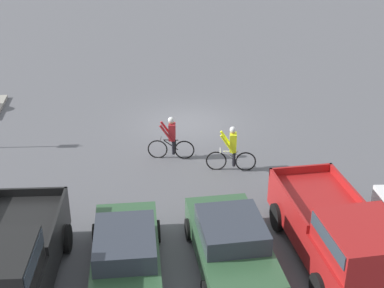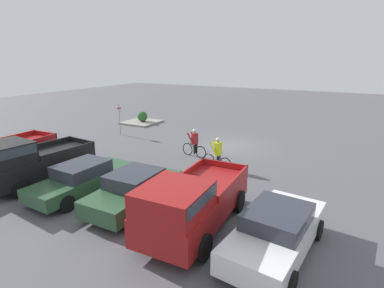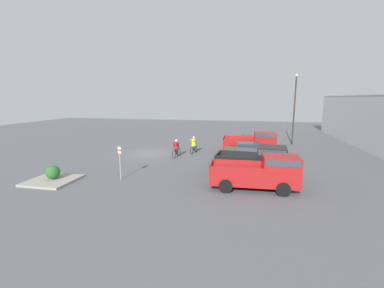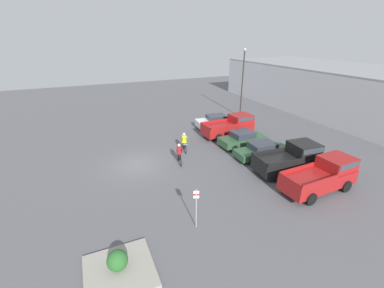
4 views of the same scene
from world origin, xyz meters
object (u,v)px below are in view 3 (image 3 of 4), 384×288
at_px(fire_lane_sign, 120,159).
at_px(pickup_truck_0, 253,142).
at_px(lamppost, 295,105).
at_px(cyclist_1, 194,145).
at_px(cyclist_0, 176,148).
at_px(sedan_1, 248,151).
at_px(pickup_truck_2, 261,172).
at_px(sedan_2, 249,158).
at_px(shrub, 53,172).
at_px(pickup_truck_1, 257,161).
at_px(sedan_0, 251,141).

bearing_deg(fire_lane_sign, pickup_truck_0, 141.02).
relative_size(pickup_truck_0, lamppost, 0.65).
bearing_deg(pickup_truck_0, cyclist_1, -74.13).
distance_m(cyclist_0, cyclist_1, 2.42).
height_order(sedan_1, pickup_truck_2, pickup_truck_2).
xyz_separation_m(sedan_2, cyclist_1, (-3.93, -5.50, 0.15)).
relative_size(pickup_truck_2, shrub, 5.81).
bearing_deg(pickup_truck_1, shrub, -73.42).
distance_m(sedan_0, pickup_truck_1, 11.25).
bearing_deg(cyclist_0, lamppost, 127.64).
distance_m(pickup_truck_1, pickup_truck_2, 2.75).
bearing_deg(cyclist_1, pickup_truck_0, 105.87).
distance_m(sedan_1, pickup_truck_1, 5.68).
height_order(sedan_0, fire_lane_sign, fire_lane_sign).
bearing_deg(sedan_2, fire_lane_sign, -57.05).
relative_size(pickup_truck_0, shrub, 5.82).
relative_size(sedan_1, sedan_2, 0.92).
bearing_deg(sedan_0, pickup_truck_2, 1.76).
xyz_separation_m(sedan_0, sedan_2, (8.40, -0.21, -0.05)).
xyz_separation_m(pickup_truck_1, pickup_truck_2, (2.74, 0.15, -0.03)).
bearing_deg(pickup_truck_1, lamppost, 161.60).
bearing_deg(lamppost, sedan_0, -61.96).
relative_size(sedan_2, cyclist_0, 2.69).
distance_m(cyclist_1, fire_lane_sign, 10.07).
xyz_separation_m(pickup_truck_0, sedan_2, (5.62, -0.43, -0.40)).
distance_m(pickup_truck_0, pickup_truck_1, 8.45).
height_order(sedan_0, sedan_1, sedan_0).
height_order(sedan_0, cyclist_1, cyclist_1).
bearing_deg(sedan_0, cyclist_0, -46.83).
height_order(sedan_1, fire_lane_sign, fire_lane_sign).
bearing_deg(shrub, cyclist_0, 144.49).
bearing_deg(cyclist_1, pickup_truck_2, 32.83).
xyz_separation_m(sedan_0, pickup_truck_0, (2.78, 0.22, 0.36)).
bearing_deg(pickup_truck_2, cyclist_0, -135.21).
height_order(cyclist_0, fire_lane_sign, fire_lane_sign).
distance_m(fire_lane_sign, lamppost, 21.81).
distance_m(sedan_0, shrub, 20.15).
bearing_deg(fire_lane_sign, sedan_1, 134.54).
bearing_deg(shrub, pickup_truck_2, 95.30).
height_order(sedan_2, cyclist_1, cyclist_1).
relative_size(pickup_truck_0, pickup_truck_1, 1.07).
bearing_deg(sedan_2, pickup_truck_0, 175.65).
bearing_deg(shrub, lamppost, 134.66).
bearing_deg(shrub, pickup_truck_0, 132.92).
bearing_deg(pickup_truck_1, pickup_truck_0, -179.63).
bearing_deg(cyclist_1, sedan_0, 128.06).
bearing_deg(shrub, sedan_1, 126.86).
height_order(pickup_truck_0, lamppost, lamppost).
bearing_deg(fire_lane_sign, cyclist_0, 165.72).
bearing_deg(sedan_2, cyclist_0, -105.45).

